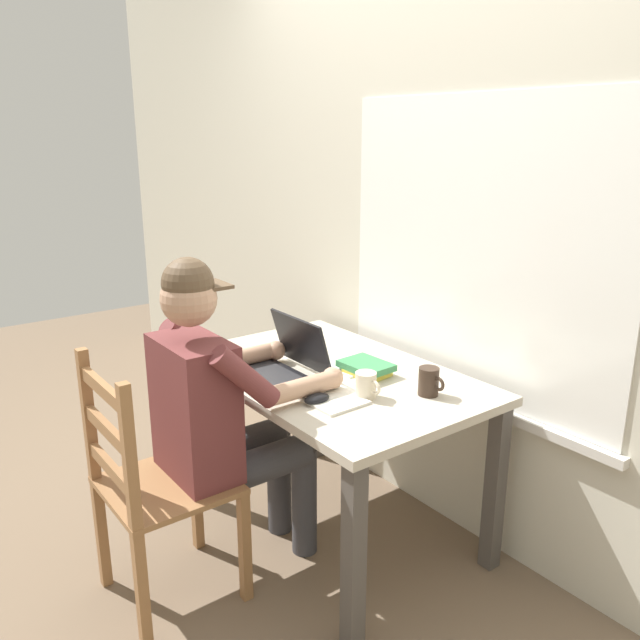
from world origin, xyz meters
name	(u,v)px	position (x,y,z in m)	size (l,w,h in m)	color
ground_plane	(331,528)	(0.00, 0.00, 0.00)	(8.00, 8.00, 0.00)	brown
back_wall	(425,215)	(0.01, 0.47, 1.29)	(6.00, 0.08, 2.60)	beige
desk	(332,395)	(0.00, 0.00, 0.61)	(1.22, 0.79, 0.71)	#BCB29E
seated_person	(222,407)	(-0.04, -0.47, 0.67)	(0.50, 0.60, 1.23)	brown
wooden_chair	(153,486)	(-0.04, -0.75, 0.45)	(0.42, 0.42, 0.93)	olive
laptop	(283,363)	(-0.08, -0.18, 0.77)	(0.33, 0.30, 0.23)	black
computer_mouse	(317,399)	(0.21, -0.23, 0.73)	(0.06, 0.10, 0.03)	black
coffee_mug_white	(366,385)	(0.27, -0.06, 0.76)	(0.11, 0.08, 0.09)	beige
coffee_mug_dark	(429,381)	(0.39, 0.14, 0.76)	(0.11, 0.07, 0.10)	#38281E
book_stack_main	(367,368)	(0.11, 0.09, 0.74)	(0.20, 0.16, 0.05)	gold
paper_pile_near_laptop	(330,398)	(0.21, -0.17, 0.72)	(0.23, 0.18, 0.01)	silver
paper_pile_back_corner	(344,388)	(0.17, -0.07, 0.71)	(0.19, 0.19, 0.01)	white
paper_pile_side	(356,366)	(0.02, 0.11, 0.72)	(0.21, 0.19, 0.01)	silver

